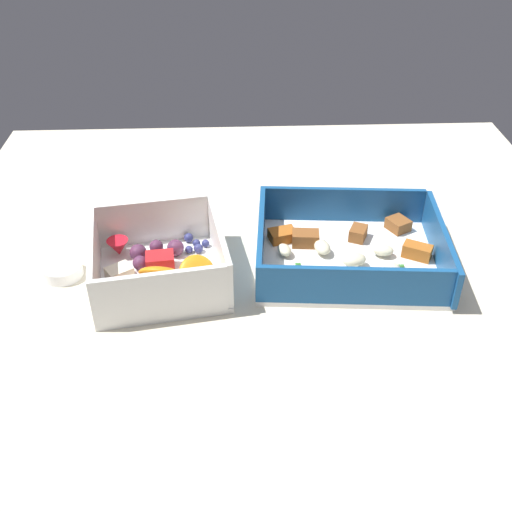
{
  "coord_description": "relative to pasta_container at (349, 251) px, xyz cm",
  "views": [
    {
      "loc": [
        -4.03,
        -55.45,
        43.66
      ],
      "look_at": [
        -1.68,
        0.02,
        4.0
      ],
      "focal_mm": 42.9,
      "sensor_mm": 36.0,
      "label": 1
    }
  ],
  "objects": [
    {
      "name": "fruit_bowl",
      "position": [
        -21.45,
        -2.54,
        0.6
      ],
      "size": [
        16.21,
        16.68,
        6.11
      ],
      "rotation": [
        0.0,
        0.0,
        0.16
      ],
      "color": "white",
      "rests_on": "table_surface"
    },
    {
      "name": "paper_cup_liner",
      "position": [
        -32.38,
        -1.63,
        -0.79
      ],
      "size": [
        4.4,
        4.4,
        1.42
      ],
      "primitive_type": "cylinder",
      "color": "white",
      "rests_on": "table_surface"
    },
    {
      "name": "pasta_container",
      "position": [
        0.0,
        0.0,
        0.0
      ],
      "size": [
        22.04,
        18.47,
        5.07
      ],
      "rotation": [
        0.0,
        0.0,
        -0.08
      ],
      "color": "white",
      "rests_on": "table_surface"
    },
    {
      "name": "table_surface",
      "position": [
        -9.06,
        -1.24,
        -2.51
      ],
      "size": [
        80.0,
        80.0,
        2.0
      ],
      "primitive_type": "cube",
      "color": "beige",
      "rests_on": "ground"
    }
  ]
}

